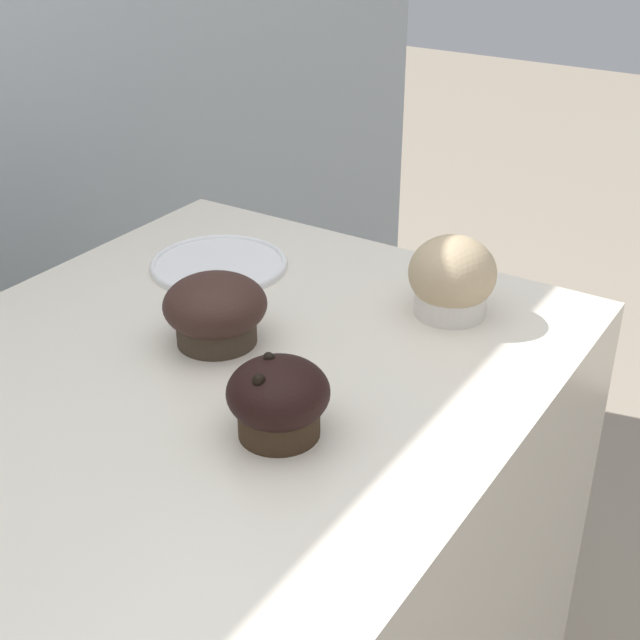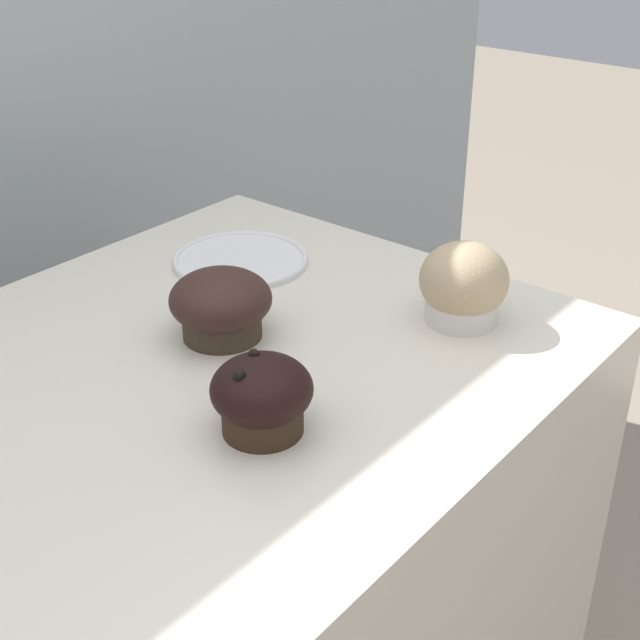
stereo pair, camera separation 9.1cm
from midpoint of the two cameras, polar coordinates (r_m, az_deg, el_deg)
The scene contains 4 objects.
muffin_front_center at distance 1.00m, azimuth 11.75°, elevation 2.10°, with size 0.10×0.10×0.09m.
muffin_back_left at distance 0.80m, azimuth -0.50°, elevation -4.97°, with size 0.09×0.09×0.08m.
muffin_back_right at distance 0.96m, azimuth -3.67°, elevation 0.90°, with size 0.11×0.11×0.08m.
serving_plate at distance 1.14m, azimuth -2.85°, elevation 3.82°, with size 0.17×0.17×0.01m.
Camera 2 is at (-0.42, -0.59, 1.44)m, focal length 50.00 mm.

